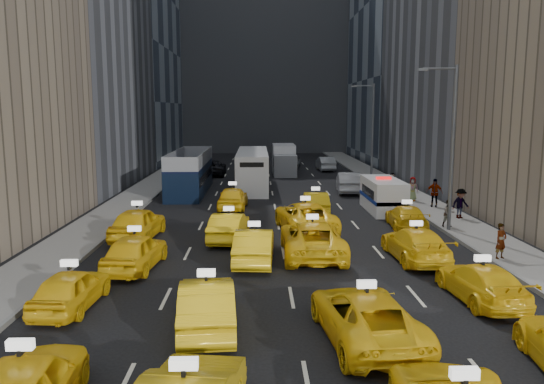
{
  "coord_description": "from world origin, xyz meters",
  "views": [
    {
      "loc": [
        -1.21,
        -16.18,
        6.65
      ],
      "look_at": [
        -0.37,
        13.79,
        2.0
      ],
      "focal_mm": 35.0,
      "sensor_mm": 36.0,
      "label": 1
    }
  ],
  "objects_px": {
    "nypd_van": "(383,196)",
    "pedestrian_0": "(501,241)",
    "double_decker": "(190,172)",
    "city_bus": "(252,169)",
    "box_truck": "(284,160)"
  },
  "relations": [
    {
      "from": "double_decker",
      "to": "pedestrian_0",
      "type": "distance_m",
      "value": 26.12
    },
    {
      "from": "box_truck",
      "to": "pedestrian_0",
      "type": "relative_size",
      "value": 4.38
    },
    {
      "from": "nypd_van",
      "to": "pedestrian_0",
      "type": "height_order",
      "value": "nypd_van"
    },
    {
      "from": "city_bus",
      "to": "box_truck",
      "type": "distance_m",
      "value": 10.11
    },
    {
      "from": "nypd_van",
      "to": "double_decker",
      "type": "bearing_deg",
      "value": 148.26
    },
    {
      "from": "nypd_van",
      "to": "pedestrian_0",
      "type": "xyz_separation_m",
      "value": [
        2.42,
        -11.92,
        -0.1
      ]
    },
    {
      "from": "double_decker",
      "to": "nypd_van",
      "type": "bearing_deg",
      "value": -34.65
    },
    {
      "from": "city_bus",
      "to": "box_truck",
      "type": "xyz_separation_m",
      "value": [
        3.21,
        9.58,
        -0.07
      ]
    },
    {
      "from": "double_decker",
      "to": "pedestrian_0",
      "type": "xyz_separation_m",
      "value": [
        16.18,
        -20.49,
        -0.71
      ]
    },
    {
      "from": "box_truck",
      "to": "pedestrian_0",
      "type": "distance_m",
      "value": 33.58
    },
    {
      "from": "city_bus",
      "to": "nypd_van",
      "type": "bearing_deg",
      "value": -50.71
    },
    {
      "from": "double_decker",
      "to": "city_bus",
      "type": "bearing_deg",
      "value": 24.17
    },
    {
      "from": "pedestrian_0",
      "to": "city_bus",
      "type": "bearing_deg",
      "value": 92.83
    },
    {
      "from": "nypd_van",
      "to": "pedestrian_0",
      "type": "distance_m",
      "value": 12.16
    },
    {
      "from": "nypd_van",
      "to": "pedestrian_0",
      "type": "relative_size",
      "value": 3.4
    }
  ]
}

